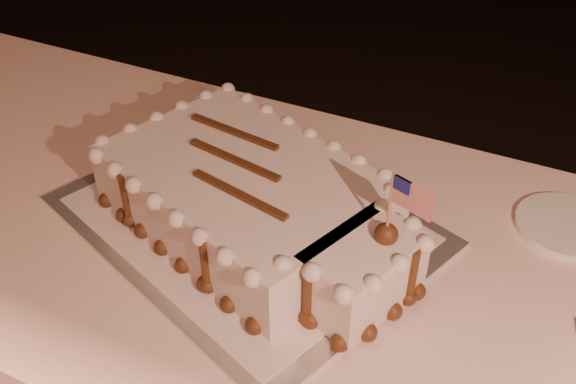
% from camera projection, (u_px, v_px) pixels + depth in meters
% --- Properties ---
extents(cake_board, '(0.71, 0.62, 0.01)m').
position_uv_depth(cake_board, '(246.00, 221.00, 1.09)').
color(cake_board, silver).
rests_on(cake_board, banquet_table).
extents(doily, '(0.64, 0.56, 0.00)m').
position_uv_depth(doily, '(246.00, 218.00, 1.09)').
color(doily, silver).
rests_on(doily, cake_board).
extents(sheet_cake, '(0.59, 0.45, 0.22)m').
position_uv_depth(sheet_cake, '(257.00, 202.00, 1.03)').
color(sheet_cake, silver).
rests_on(sheet_cake, doily).
extents(side_plate, '(0.17, 0.17, 0.01)m').
position_uv_depth(side_plate, '(566.00, 226.00, 1.07)').
color(side_plate, silver).
rests_on(side_plate, banquet_table).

